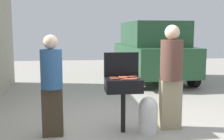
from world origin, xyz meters
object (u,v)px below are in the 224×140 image
person_right (171,73)px  parked_minivan (152,51)px  hot_dog_9 (130,77)px  hot_dog_4 (128,79)px  hot_dog_10 (133,79)px  person_left (52,82)px  hot_dog_2 (122,78)px  propane_tank (148,114)px  hot_dog_1 (123,78)px  hot_dog_3 (133,76)px  hot_dog_6 (135,78)px  hot_dog_8 (122,77)px  hot_dog_0 (113,78)px  hot_dog_11 (123,77)px  bbq_grill (123,87)px  hot_dog_7 (125,79)px  hot_dog_5 (114,79)px

person_right → parked_minivan: size_ratio=0.41×
hot_dog_9 → hot_dog_4: bearing=-110.1°
hot_dog_10 → person_left: size_ratio=0.08×
hot_dog_2 → propane_tank: (0.43, -0.11, -0.61)m
person_left → hot_dog_1: bearing=-8.5°
hot_dog_3 → hot_dog_6: bearing=-90.8°
hot_dog_3 → person_left: 1.37m
hot_dog_3 → parked_minivan: (1.68, 4.88, 0.09)m
hot_dog_6 → hot_dog_8: (-0.20, 0.16, 0.00)m
hot_dog_0 → hot_dog_1: bearing=-27.1°
hot_dog_0 → hot_dog_10: 0.36m
hot_dog_11 → person_left: person_left is taller
hot_dog_11 → hot_dog_10: bearing=-61.4°
hot_dog_6 → bbq_grill: bearing=159.3°
hot_dog_10 → hot_dog_1: bearing=136.0°
hot_dog_6 → hot_dog_7: size_ratio=1.00×
hot_dog_4 → propane_tank: (0.35, 0.02, -0.61)m
hot_dog_0 → hot_dog_2: size_ratio=1.00×
hot_dog_0 → hot_dog_4: size_ratio=1.00×
bbq_grill → person_right: size_ratio=0.51×
hot_dog_3 → propane_tank: size_ratio=0.21×
bbq_grill → parked_minivan: bearing=69.5°
hot_dog_1 → hot_dog_10: size_ratio=1.00×
hot_dog_5 → hot_dog_9: size_ratio=1.00×
hot_dog_4 → hot_dog_5: 0.23m
hot_dog_9 → person_right: (0.71, -0.02, 0.05)m
hot_dog_7 → hot_dog_9: 0.28m
hot_dog_4 → bbq_grill: bearing=120.8°
hot_dog_7 → hot_dog_9: size_ratio=1.00×
bbq_grill → hot_dog_5: hot_dog_5 is taller
hot_dog_6 → hot_dog_11: size_ratio=1.00×
hot_dog_5 → hot_dog_1: bearing=17.6°
hot_dog_2 → hot_dog_6: bearing=-25.2°
hot_dog_2 → hot_dog_11: 0.04m
hot_dog_2 → hot_dog_5: same height
hot_dog_4 → hot_dog_0: bearing=145.1°
hot_dog_1 → parked_minivan: parked_minivan is taller
hot_dog_0 → propane_tank: size_ratio=0.21×
hot_dog_4 → hot_dog_8: (-0.07, 0.20, 0.00)m
hot_dog_8 → hot_dog_9: same height
bbq_grill → person_left: 1.17m
hot_dog_2 → propane_tank: 0.76m
hot_dog_8 → hot_dog_11: bearing=-67.4°
hot_dog_2 → hot_dog_4: size_ratio=1.00×
hot_dog_2 → person_right: (0.87, 0.04, 0.05)m
bbq_grill → hot_dog_6: size_ratio=7.10×
hot_dog_11 → hot_dog_3: bearing=18.9°
propane_tank → hot_dog_2: bearing=165.1°
hot_dog_2 → hot_dog_11: (0.03, 0.03, 0.00)m
hot_dog_4 → person_right: (0.78, 0.18, 0.05)m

